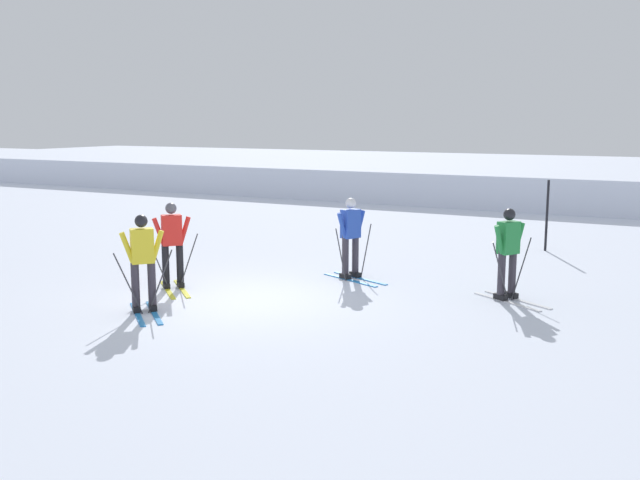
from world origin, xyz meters
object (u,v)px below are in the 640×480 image
skier_green (508,251)px  skier_red (172,243)px  trail_marker_pole (547,216)px  skier_blue (351,236)px  skier_yellow (143,260)px

skier_green → skier_red: bearing=-160.4°
skier_red → trail_marker_pole: 9.63m
skier_blue → skier_yellow: 4.57m
trail_marker_pole → skier_red: bearing=-126.5°
skier_blue → skier_yellow: same height
skier_green → skier_blue: same height
skier_red → skier_yellow: same height
skier_green → trail_marker_pole: size_ratio=0.95×
skier_green → skier_blue: bearing=175.2°
skier_red → skier_green: (6.08, 2.17, 0.00)m
skier_blue → trail_marker_pole: size_ratio=0.95×
skier_green → trail_marker_pole: bearing=93.6°
skier_red → skier_green: size_ratio=1.00×
trail_marker_pole → skier_blue: bearing=-119.5°
skier_green → skier_yellow: (-5.36, -3.82, -0.00)m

